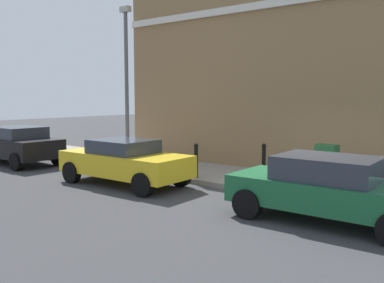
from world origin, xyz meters
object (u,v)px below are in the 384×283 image
(lamppost, at_px, (127,77))
(bollard_far_kerb, at_px, (196,159))
(car_green, at_px, (328,188))
(car_yellow, at_px, (125,161))
(bollard_near_cabinet, at_px, (264,159))
(utility_cabinet, at_px, (326,167))
(car_black, at_px, (17,144))

(lamppost, bearing_deg, bollard_far_kerb, -104.26)
(car_green, distance_m, lamppost, 9.42)
(car_yellow, relative_size, bollard_near_cabinet, 3.92)
(car_yellow, relative_size, bollard_far_kerb, 3.92)
(car_yellow, xyz_separation_m, utility_cabinet, (2.72, -4.99, -0.02))
(car_yellow, distance_m, lamppost, 4.54)
(car_green, relative_size, lamppost, 0.71)
(utility_cabinet, bearing_deg, bollard_far_kerb, 108.55)
(lamppost, bearing_deg, utility_cabinet, -88.99)
(car_green, distance_m, utility_cabinet, 2.82)
(bollard_near_cabinet, xyz_separation_m, lamppost, (-0.24, 5.71, 2.60))
(car_yellow, distance_m, bollard_near_cabinet, 4.14)
(car_green, bearing_deg, car_yellow, -0.47)
(bollard_near_cabinet, bearing_deg, car_green, -132.28)
(car_green, bearing_deg, bollard_near_cabinet, -43.69)
(utility_cabinet, bearing_deg, car_yellow, 118.65)
(car_green, height_order, utility_cabinet, car_green)
(car_black, distance_m, bollard_far_kerb, 7.68)
(lamppost, bearing_deg, bollard_near_cabinet, -87.64)
(car_black, height_order, lamppost, lamppost)
(car_black, xyz_separation_m, utility_cabinet, (2.70, -11.06, -0.07))
(car_black, distance_m, bollard_near_cabinet, 9.53)
(car_yellow, height_order, car_black, car_black)
(car_black, bearing_deg, bollard_near_cabinet, -162.14)
(car_black, relative_size, lamppost, 0.70)
(car_black, height_order, bollard_far_kerb, car_black)
(car_yellow, bearing_deg, bollard_near_cabinet, -138.66)
(utility_cabinet, xyz_separation_m, lamppost, (-0.14, 7.67, 2.62))
(car_green, bearing_deg, car_black, -1.05)
(bollard_far_kerb, height_order, lamppost, lamppost)
(car_black, height_order, bollard_near_cabinet, car_black)
(car_green, bearing_deg, lamppost, -17.37)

